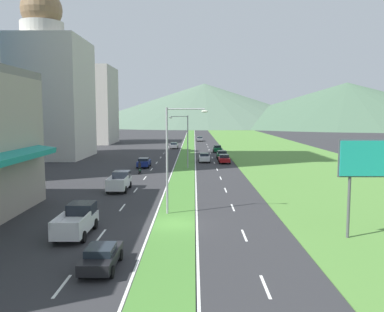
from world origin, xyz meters
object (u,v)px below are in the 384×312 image
Objects in this scene: car_6 at (217,149)px; car_7 at (224,159)px; pickup_truck_1 at (120,181)px; car_0 at (204,158)px; billboard_roadside at (376,164)px; car_4 at (144,162)px; street_lamp_mid at (185,138)px; car_5 at (200,139)px; car_1 at (174,145)px; motorcycle_rider at (140,169)px; car_2 at (101,256)px; street_lamp_near at (172,153)px; pickup_truck_0 at (77,221)px; car_3 at (222,155)px.

car_6 reaches higher than car_7.
pickup_truck_1 is (-13.69, -25.53, 0.22)m from car_7.
car_0 reaches higher than car_6.
billboard_roadside is 42.93m from car_4.
street_lamp_mid reaches higher than car_5.
street_lamp_mid is 10.06m from car_0.
car_1 is 2.27× the size of motorcycle_rider.
car_1 is 78.64m from car_2.
pickup_truck_1 is (-10.22, -82.45, 0.24)m from car_5.
pickup_truck_1 reaches higher than car_6.
car_4 is 19.60m from pickup_truck_1.
street_lamp_near is 2.20× the size of car_2.
street_lamp_near is at bearing -165.84° from motorcycle_rider.
pickup_truck_0 is at bearing -12.31° from car_6.
billboard_roadside is at bearing 8.04° from car_3.
car_3 is at bearing 63.69° from street_lamp_mid.
car_6 is (3.46, -36.81, 0.05)m from car_5.
pickup_truck_1 is at bearing -16.68° from car_6.
car_1 is 1.09× the size of car_2.
pickup_truck_1 reaches higher than car_1.
car_1 is at bearing -0.12° from car_2.
car_1 is 14.02m from car_6.
car_2 is (-3.28, -12.39, -4.64)m from street_lamp_near.
pickup_truck_0 reaches higher than motorcycle_rider.
motorcycle_rider is (0.27, -6.99, -0.04)m from car_4.
billboard_roadside is 21.23m from pickup_truck_0.
car_4 is (-13.49, -12.28, -0.01)m from car_3.
car_5 is (-3.58, 50.58, -0.06)m from car_3.
car_3 is 50.70m from car_5.
car_5 is (6.96, 105.89, 0.04)m from car_2.
car_6 is (10.25, -9.57, 0.03)m from car_1.
car_3 is 2.19× the size of motorcycle_rider.
pickup_truck_0 is at bearing -138.08° from street_lamp_near.
billboard_roadside is 36.85m from motorcycle_rider.
pickup_truck_1 is (-13.68, -45.64, 0.19)m from car_6.
car_1 is 42.70m from motorcycle_rider.
billboard_roadside is at bearing -151.30° from car_4.
street_lamp_near is 1.70× the size of pickup_truck_0.
car_0 is 2.09× the size of motorcycle_rider.
motorcycle_rider reaches higher than car_1.
motorcycle_rider reaches higher than car_3.
car_3 is 50.66m from pickup_truck_0.
car_1 is 1.08× the size of car_6.
car_6 is at bearing 76.43° from street_lamp_mid.
billboard_roadside is at bearing -146.40° from motorcycle_rider.
car_3 is 0.81× the size of pickup_truck_0.
car_3 is 13.76m from car_6.
car_2 is at bearing -153.82° from pickup_truck_0.
car_4 is at bearing -27.18° from car_6.
motorcycle_rider is (-13.10, -33.03, -0.05)m from car_6.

